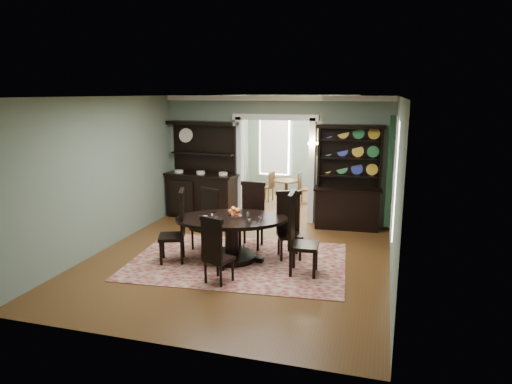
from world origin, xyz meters
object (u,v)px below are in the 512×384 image
(dining_table, at_px, (232,231))
(sideboard, at_px, (202,184))
(parlor_table, at_px, (286,188))
(welsh_dresser, at_px, (348,191))

(dining_table, xyz_separation_m, sideboard, (-1.69, 2.68, 0.26))
(sideboard, bearing_deg, dining_table, -52.15)
(sideboard, bearing_deg, parlor_table, 55.35)
(welsh_dresser, relative_size, parlor_table, 3.34)
(welsh_dresser, bearing_deg, sideboard, 176.83)
(sideboard, relative_size, welsh_dresser, 1.01)
(welsh_dresser, height_order, parlor_table, welsh_dresser)
(dining_table, relative_size, welsh_dresser, 1.01)
(sideboard, bearing_deg, welsh_dresser, 5.97)
(parlor_table, bearing_deg, welsh_dresser, -46.90)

